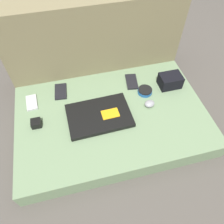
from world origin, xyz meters
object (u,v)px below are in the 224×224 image
computer_mouse (150,104)px  camera_pouch (170,81)px  speaker_puck (145,91)px  laptop (99,116)px  phone_silver (61,91)px  phone_black (132,82)px  phone_small (32,103)px  charger_brick (36,123)px

computer_mouse → camera_pouch: size_ratio=0.52×
speaker_puck → computer_mouse: bearing=-94.7°
computer_mouse → camera_pouch: bearing=23.3°
laptop → camera_pouch: 0.47m
laptop → phone_silver: size_ratio=2.65×
phone_silver → camera_pouch: camera_pouch is taller
laptop → speaker_puck: bearing=19.1°
speaker_puck → camera_pouch: size_ratio=0.66×
speaker_puck → phone_black: (-0.05, 0.10, -0.01)m
phone_small → charger_brick: bearing=-85.7°
phone_silver → camera_pouch: bearing=-3.9°
phone_silver → charger_brick: (-0.14, -0.20, 0.01)m
phone_black → charger_brick: (-0.57, -0.18, 0.01)m
phone_black → camera_pouch: bearing=-11.5°
charger_brick → computer_mouse: bearing=-1.7°
phone_small → camera_pouch: camera_pouch is taller
speaker_puck → camera_pouch: bearing=7.4°
camera_pouch → charger_brick: size_ratio=2.53×
camera_pouch → charger_brick: bearing=-172.6°
computer_mouse → charger_brick: 0.61m
phone_small → charger_brick: charger_brick is taller
phone_small → charger_brick: 0.16m
computer_mouse → camera_pouch: (0.17, 0.12, 0.02)m
computer_mouse → phone_silver: size_ratio=0.52×
speaker_puck → phone_black: 0.11m
speaker_puck → camera_pouch: 0.16m
phone_black → computer_mouse: bearing=-69.3°
laptop → speaker_puck: 0.31m
computer_mouse → phone_black: computer_mouse is taller
speaker_puck → phone_black: speaker_puck is taller
speaker_puck → charger_brick: (-0.61, -0.08, 0.00)m
speaker_puck → phone_small: size_ratio=0.74×
phone_black → charger_brick: 0.59m
computer_mouse → speaker_puck: computer_mouse is taller
computer_mouse → speaker_puck: 0.10m
charger_brick → phone_black: bearing=17.5°
phone_small → camera_pouch: 0.80m
phone_black → camera_pouch: (0.21, -0.08, 0.03)m
camera_pouch → phone_black: bearing=159.6°
speaker_puck → charger_brick: size_ratio=1.67×
computer_mouse → phone_small: (-0.63, 0.18, -0.01)m
speaker_puck → phone_black: bearing=116.5°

